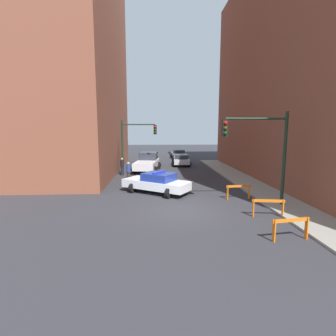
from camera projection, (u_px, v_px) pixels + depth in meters
ground_plane at (179, 211)px, 14.06m from camera, size 120.00×120.00×0.00m
sidewalk_right at (291, 208)px, 14.38m from camera, size 2.40×44.00×0.12m
building_corner_left at (43, 39)px, 25.33m from camera, size 14.00×20.00×25.91m
building_right at (335, 65)px, 21.26m from camera, size 12.00×28.00×19.10m
traffic_light_near at (264, 144)px, 14.35m from camera, size 3.64×0.35×5.20m
traffic_light_far at (134, 139)px, 25.42m from camera, size 3.44×0.35×5.20m
police_car at (157, 183)px, 17.98m from camera, size 4.93×4.17×1.52m
white_truck at (147, 162)px, 27.50m from camera, size 3.10×5.62×1.90m
parked_car_near at (181, 160)px, 31.80m from camera, size 2.45×4.40×1.31m
parked_car_mid at (179, 154)px, 39.06m from camera, size 2.37×4.36×1.31m
pedestrian_crossing at (129, 172)px, 21.73m from camera, size 0.48×0.48×1.66m
pedestrian_corner at (122, 166)px, 24.89m from camera, size 0.50×0.50×1.66m
barrier_front at (291, 225)px, 10.27m from camera, size 1.59×0.37×0.90m
barrier_mid at (268, 205)px, 13.03m from camera, size 1.59×0.34×0.90m
barrier_back at (238, 189)px, 16.39m from camera, size 1.60×0.32×0.90m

